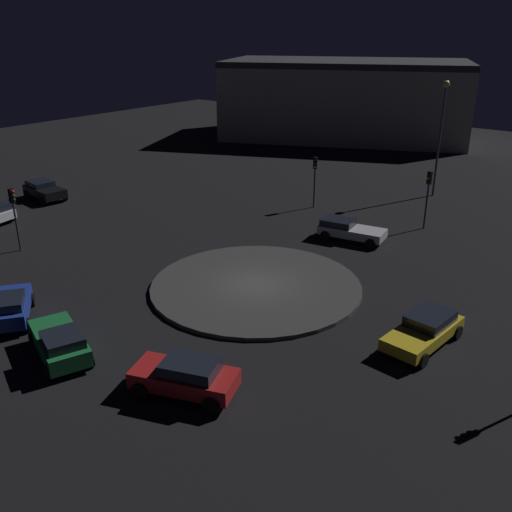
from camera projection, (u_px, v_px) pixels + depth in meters
The scene contains 13 objects.
ground_plane at pixel (256, 288), 31.27m from camera, with size 118.90×118.90×0.00m, color black.
roundabout_island at pixel (256, 286), 31.23m from camera, with size 11.61×11.61×0.22m, color #383838.
car_silver at pixel (349, 230), 37.97m from camera, with size 2.57×4.57×1.33m.
car_blue at pixel (9, 307), 27.45m from camera, with size 3.72×4.13×1.50m.
car_green at pixel (60, 342), 24.44m from camera, with size 3.13×4.48×1.49m.
car_red at pixel (186, 376), 22.04m from camera, with size 3.11×4.47×1.52m.
car_black at pixel (44, 190), 46.73m from camera, with size 2.54×4.33×1.45m.
car_yellow at pixel (425, 329), 25.55m from camera, with size 4.68×2.45×1.38m.
traffic_light_north at pixel (14, 207), 35.25m from camera, with size 0.35×0.39×4.11m.
traffic_light_east at pixel (315, 172), 43.80m from camera, with size 0.39×0.36×4.01m.
traffic_light_east_near at pixel (428, 188), 39.16m from camera, with size 0.38×0.34×4.14m.
streetlamp_east at pixel (442, 120), 45.61m from camera, with size 0.57×0.57×9.37m.
store_building at pixel (345, 99), 71.09m from camera, with size 25.26×32.67×9.35m.
Camera 1 is at (-22.40, -17.20, 13.54)m, focal length 39.73 mm.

